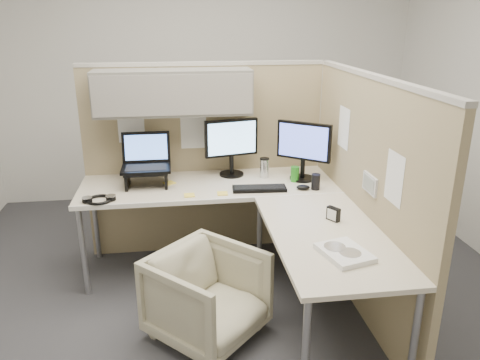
{
  "coord_description": "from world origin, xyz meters",
  "views": [
    {
      "loc": [
        -0.34,
        -2.91,
        1.97
      ],
      "look_at": [
        0.1,
        0.25,
        0.85
      ],
      "focal_mm": 35.0,
      "sensor_mm": 36.0,
      "label": 1
    }
  ],
  "objects": [
    {
      "name": "desk_clock",
      "position": [
        0.63,
        -0.27,
        0.77
      ],
      "size": [
        0.08,
        0.09,
        0.09
      ],
      "rotation": [
        0.0,
        0.0,
        -1.0
      ],
      "color": "black",
      "rests_on": "desk"
    },
    {
      "name": "monitor_left",
      "position": [
        0.1,
        0.72,
        1.0
      ],
      "size": [
        0.44,
        0.2,
        0.47
      ],
      "rotation": [
        0.0,
        0.0,
        0.21
      ],
      "color": "black",
      "rests_on": "desk"
    },
    {
      "name": "partition_back",
      "position": [
        -0.22,
        0.83,
        1.1
      ],
      "size": [
        2.0,
        0.36,
        1.63
      ],
      "color": "tan",
      "rests_on": "ground"
    },
    {
      "name": "ground",
      "position": [
        0.0,
        0.0,
        0.0
      ],
      "size": [
        4.5,
        4.5,
        0.0
      ],
      "primitive_type": "plane",
      "color": "#303034",
      "rests_on": "ground"
    },
    {
      "name": "monitor_right",
      "position": [
        0.64,
        0.54,
        1.0
      ],
      "size": [
        0.37,
        0.29,
        0.47
      ],
      "rotation": [
        0.0,
        0.0,
        -0.65
      ],
      "color": "black",
      "rests_on": "desk"
    },
    {
      "name": "headphones",
      "position": [
        -0.9,
        0.27,
        0.74
      ],
      "size": [
        0.23,
        0.2,
        0.03
      ],
      "rotation": [
        0.0,
        0.0,
        0.09
      ],
      "color": "black",
      "rests_on": "desk"
    },
    {
      "name": "keyboard",
      "position": [
        0.26,
        0.34,
        0.74
      ],
      "size": [
        0.41,
        0.16,
        0.02
      ],
      "primitive_type": "cube",
      "rotation": [
        0.0,
        0.0,
        -0.07
      ],
      "color": "black",
      "rests_on": "desk"
    },
    {
      "name": "partition_right",
      "position": [
        0.9,
        -0.07,
        0.82
      ],
      "size": [
        0.07,
        2.03,
        1.63
      ],
      "color": "tan",
      "rests_on": "ground"
    },
    {
      "name": "laptop_station",
      "position": [
        -0.58,
        0.59,
        0.88
      ],
      "size": [
        0.37,
        0.32,
        0.39
      ],
      "color": "black",
      "rests_on": "desk"
    },
    {
      "name": "sticky_note_c",
      "position": [
        -0.41,
        0.59,
        0.73
      ],
      "size": [
        0.11,
        0.11,
        0.01
      ],
      "primitive_type": "cube",
      "rotation": [
        0.0,
        0.0,
        0.59
      ],
      "color": "yellow",
      "rests_on": "desk"
    },
    {
      "name": "sticky_note_b",
      "position": [
        -0.02,
        0.3,
        0.73
      ],
      "size": [
        0.08,
        0.08,
        0.01
      ],
      "primitive_type": "cube",
      "rotation": [
        0.0,
        0.0,
        -0.03
      ],
      "color": "yellow",
      "rests_on": "desk"
    },
    {
      "name": "travel_mug",
      "position": [
        0.35,
        0.63,
        0.81
      ],
      "size": [
        0.08,
        0.08,
        0.16
      ],
      "color": "silver",
      "rests_on": "desk"
    },
    {
      "name": "paper_stack",
      "position": [
        0.54,
        -0.73,
        0.75
      ],
      "size": [
        0.29,
        0.34,
        0.03
      ],
      "rotation": [
        0.0,
        0.0,
        0.26
      ],
      "color": "white",
      "rests_on": "desk"
    },
    {
      "name": "soda_can_silver",
      "position": [
        0.57,
        0.5,
        0.79
      ],
      "size": [
        0.07,
        0.07,
        0.12
      ],
      "primitive_type": "cylinder",
      "color": "#268C1E",
      "rests_on": "desk"
    },
    {
      "name": "soda_can_green",
      "position": [
        0.68,
        0.3,
        0.79
      ],
      "size": [
        0.07,
        0.07,
        0.12
      ],
      "primitive_type": "cylinder",
      "color": "black",
      "rests_on": "desk"
    },
    {
      "name": "office_chair",
      "position": [
        -0.19,
        -0.34,
        0.32
      ],
      "size": [
        0.85,
        0.85,
        0.64
      ],
      "primitive_type": "imported",
      "rotation": [
        0.0,
        0.0,
        0.78
      ],
      "color": "#B6B090",
      "rests_on": "ground"
    },
    {
      "name": "desk",
      "position": [
        0.12,
        0.13,
        0.69
      ],
      "size": [
        2.0,
        1.98,
        0.73
      ],
      "color": "beige",
      "rests_on": "ground"
    },
    {
      "name": "sticky_note_a",
      "position": [
        -0.27,
        0.3,
        0.73
      ],
      "size": [
        0.08,
        0.08,
        0.01
      ],
      "primitive_type": "cube",
      "rotation": [
        0.0,
        0.0,
        0.04
      ],
      "color": "yellow",
      "rests_on": "desk"
    },
    {
      "name": "mouse",
      "position": [
        0.59,
        0.31,
        0.75
      ],
      "size": [
        0.11,
        0.09,
        0.04
      ],
      "primitive_type": "ellipsoid",
      "rotation": [
        0.0,
        0.0,
        -0.2
      ],
      "color": "black",
      "rests_on": "desk"
    }
  ]
}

